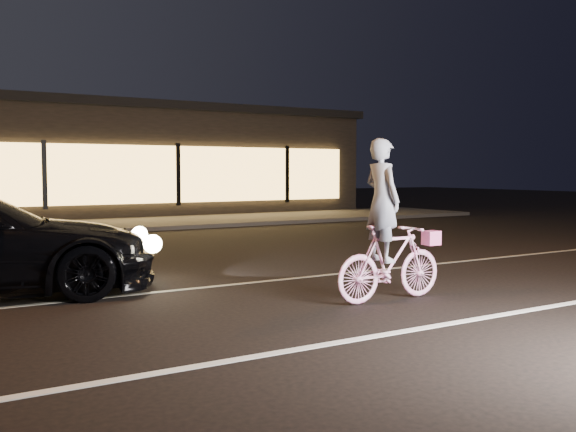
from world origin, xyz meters
TOP-DOWN VIEW (x-y plane):
  - ground at (0.00, 0.00)m, footprint 90.00×90.00m
  - lane_stripe_near at (0.00, -1.50)m, footprint 60.00×0.12m
  - lane_stripe_far at (0.00, 2.00)m, footprint 60.00×0.10m
  - sidewalk at (0.00, 13.00)m, footprint 30.00×4.00m
  - storefront at (0.00, 18.97)m, footprint 25.40×8.42m
  - cyclist at (1.53, -0.15)m, footprint 1.69×0.58m

SIDE VIEW (x-z plane):
  - ground at x=0.00m, z-range 0.00..0.00m
  - lane_stripe_near at x=0.00m, z-range 0.00..0.01m
  - lane_stripe_far at x=0.00m, z-range 0.00..0.01m
  - sidewalk at x=0.00m, z-range 0.00..0.12m
  - cyclist at x=1.53m, z-range -0.31..1.83m
  - storefront at x=0.00m, z-range 0.05..4.25m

